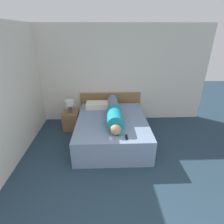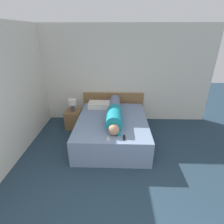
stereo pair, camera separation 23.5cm
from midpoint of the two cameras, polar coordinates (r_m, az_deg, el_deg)
name	(u,v)px [view 2 (the right image)]	position (r m, az deg, el deg)	size (l,w,h in m)	color
wall_back	(116,76)	(4.88, 2.82, 11.79)	(5.17, 0.06, 2.60)	silver
wall_left	(1,100)	(3.58, -30.99, 3.26)	(0.06, 5.04, 2.60)	silver
bed	(112,130)	(4.16, 1.69, -5.82)	(1.59, 1.95, 0.56)	#7589A8
headboard	(113,106)	(5.09, 1.77, 1.85)	(1.71, 0.04, 0.83)	olive
nightstand	(74,119)	(4.81, -11.02, -2.34)	(0.40, 0.41, 0.48)	brown
table_lamp	(72,103)	(4.62, -11.49, 2.84)	(0.22, 0.22, 0.33)	#4C4C51
person_lying	(115,113)	(3.98, 2.54, -0.30)	(0.34, 1.70, 0.34)	tan
pillow_near_headboard	(100,105)	(4.63, -2.52, 2.36)	(0.60, 0.37, 0.14)	silver
tv_remote	(124,137)	(3.36, 6.05, -8.31)	(0.04, 0.15, 0.02)	black
cell_phone	(108,139)	(3.31, 0.79, -8.76)	(0.06, 0.13, 0.01)	#B2B7BC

